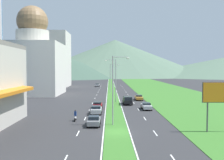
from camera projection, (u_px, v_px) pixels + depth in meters
The scene contains 45 objects.
ground_plane at pixel (117, 132), 33.70m from camera, with size 600.00×600.00×0.00m, color #2D2D30.
grass_median at pixel (112, 92), 93.64m from camera, with size 3.20×240.00×0.06m, color #387028.
grass_verge_right at pixel (167, 92), 93.85m from camera, with size 24.00×240.00×0.06m, color #387028.
lane_dash_left_1 at pixel (65, 160), 23.42m from camera, with size 0.16×2.80×0.01m, color silver.
lane_dash_left_2 at pixel (78, 133), 33.16m from camera, with size 0.16×2.80×0.01m, color silver.
lane_dash_left_3 at pixel (85, 119), 42.91m from camera, with size 0.16×2.80×0.01m, color silver.
lane_dash_left_4 at pixel (90, 109), 52.66m from camera, with size 0.16×2.80×0.01m, color silver.
lane_dash_left_5 at pixel (93, 103), 62.41m from camera, with size 0.16×2.80×0.01m, color silver.
lane_dash_left_6 at pixel (95, 98), 72.16m from camera, with size 0.16×2.80×0.01m, color silver.
lane_dash_left_7 at pixel (97, 95), 81.91m from camera, with size 0.16×2.80×0.01m, color silver.
lane_dash_left_8 at pixel (98, 92), 91.66m from camera, with size 0.16×2.80×0.01m, color silver.
lane_dash_left_9 at pixel (99, 90), 101.41m from camera, with size 0.16×2.80×0.01m, color silver.
lane_dash_left_10 at pixel (100, 88), 111.16m from camera, with size 0.16×2.80×0.01m, color silver.
lane_dash_left_11 at pixel (101, 87), 120.91m from camera, with size 0.16×2.80×0.01m, color silver.
lane_dash_left_12 at pixel (101, 85), 130.66m from camera, with size 0.16×2.80×0.01m, color silver.
lane_dash_right_1 at pixel (174, 160), 23.52m from camera, with size 0.16×2.80×0.01m, color silver.
lane_dash_right_2 at pixel (155, 133), 33.27m from camera, with size 0.16×2.80×0.01m, color silver.
lane_dash_right_3 at pixel (145, 119), 43.02m from camera, with size 0.16×2.80×0.01m, color silver.
lane_dash_right_4 at pixel (138, 109), 52.77m from camera, with size 0.16×2.80×0.01m, color silver.
lane_dash_right_5 at pixel (134, 103), 62.52m from camera, with size 0.16×2.80×0.01m, color silver.
lane_dash_right_6 at pixel (131, 98), 72.27m from camera, with size 0.16×2.80×0.01m, color silver.
lane_dash_right_7 at pixel (128, 95), 82.02m from camera, with size 0.16×2.80×0.01m, color silver.
lane_dash_right_8 at pixel (126, 92), 91.77m from camera, with size 0.16×2.80×0.01m, color silver.
lane_dash_right_9 at pixel (124, 90), 101.52m from camera, with size 0.16×2.80×0.01m, color silver.
lane_dash_right_10 at pixel (123, 88), 111.26m from camera, with size 0.16×2.80×0.01m, color silver.
lane_dash_right_11 at pixel (122, 87), 121.01m from camera, with size 0.16×2.80×0.01m, color silver.
lane_dash_right_12 at pixel (121, 85), 130.76m from camera, with size 0.16×2.80×0.01m, color silver.
edge_line_median_left at pixel (107, 92), 93.62m from camera, with size 0.16×240.00×0.01m, color silver.
edge_line_median_right at pixel (117, 92), 93.65m from camera, with size 0.16×240.00×0.01m, color silver.
domed_building at pixel (33, 60), 83.60m from camera, with size 18.53×18.53×29.19m.
midrise_colored at pixel (51, 60), 121.13m from camera, with size 16.51×16.51×25.89m, color silver.
hill_far_left at pixel (54, 65), 257.52m from camera, with size 158.13×158.13×23.88m, color #3D5647.
hill_far_center at pixel (115, 58), 317.69m from camera, with size 224.71×224.71×44.99m, color #516B56.
street_lamp_near at pixel (114, 86), 37.73m from camera, with size 2.61×0.28×10.41m.
street_lamp_mid at pixel (115, 78), 63.08m from camera, with size 2.92×0.28×10.89m.
street_lamp_far at pixel (111, 76), 88.43m from camera, with size 3.20×0.44×10.14m.
billboard_roadside at pixel (219, 95), 33.45m from camera, with size 4.44×0.28×6.74m.
car_0 at pixel (94, 121), 37.64m from camera, with size 1.96×4.12×1.48m.
car_1 at pixel (96, 110), 47.59m from camera, with size 2.04×4.52×1.52m.
car_2 at pixel (146, 106), 52.77m from camera, with size 1.96×4.61×1.38m.
car_3 at pixel (139, 97), 68.48m from camera, with size 1.99×4.68×1.40m.
car_4 at pixel (97, 85), 121.00m from camera, with size 2.00×4.44×1.45m.
car_5 at pixel (98, 105), 53.83m from camera, with size 2.04×4.23×1.45m.
pickup_truck_0 at pixel (128, 100), 60.07m from camera, with size 2.18×5.40×2.00m.
motorcycle_rider at pixel (75, 116), 41.10m from camera, with size 0.36×2.00×1.80m.
Camera 1 is at (-0.95, -33.35, 8.49)m, focal length 40.47 mm.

